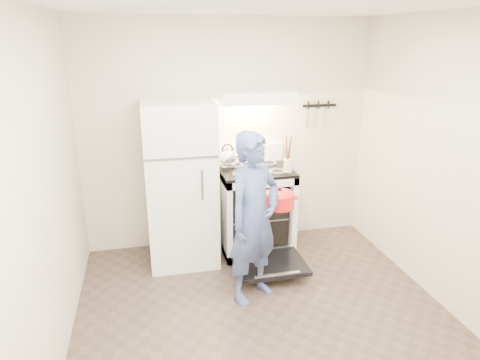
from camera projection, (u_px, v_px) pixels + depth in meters
name	position (u px, v px, depth m)	size (l,w,h in m)	color
floor	(273.00, 335.00, 3.46)	(3.60, 3.60, 0.00)	#4A3B33
back_wall	(229.00, 136.00, 4.73)	(3.20, 0.02, 2.50)	beige
refrigerator	(180.00, 184.00, 4.41)	(0.70, 0.70, 1.70)	white
stove_body	(255.00, 211.00, 4.73)	(0.76, 0.65, 0.92)	white
cooktop	(256.00, 170.00, 4.57)	(0.76, 0.65, 0.03)	black
backsplash	(249.00, 153.00, 4.80)	(0.76, 0.07, 0.20)	white
oven_door	(270.00, 264.00, 4.28)	(0.70, 0.54, 0.04)	black
oven_rack	(255.00, 213.00, 4.73)	(0.60, 0.52, 0.01)	gray
range_hood	(255.00, 96.00, 4.39)	(0.76, 0.50, 0.12)	white
knife_strip	(320.00, 105.00, 4.83)	(0.40, 0.02, 0.03)	black
pizza_stone	(261.00, 211.00, 4.74)	(0.30, 0.30, 0.02)	#876949
tea_kettle	(228.00, 156.00, 4.53)	(0.22, 0.18, 0.27)	silver
utensil_jar	(288.00, 165.00, 4.35)	(0.09, 0.09, 0.13)	silver
person	(254.00, 219.00, 3.75)	(0.57, 0.37, 1.56)	navy
dutch_oven	(279.00, 201.00, 4.01)	(0.35, 0.28, 0.23)	red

